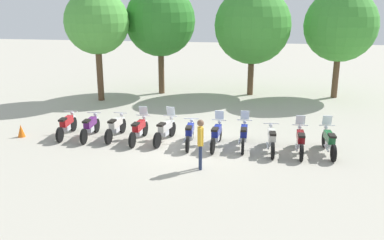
% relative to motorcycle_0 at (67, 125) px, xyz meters
% --- Properties ---
extents(ground_plane, '(80.00, 80.00, 0.00)m').
position_rel_motorcycle_0_xyz_m(ground_plane, '(5.46, -0.24, -0.50)').
color(ground_plane, '#ADA899').
extents(motorcycle_0, '(0.62, 2.19, 0.99)m').
position_rel_motorcycle_0_xyz_m(motorcycle_0, '(0.00, 0.00, 0.00)').
color(motorcycle_0, black).
rests_on(motorcycle_0, ground_plane).
extents(motorcycle_1, '(0.62, 2.19, 0.99)m').
position_rel_motorcycle_0_xyz_m(motorcycle_1, '(1.09, -0.05, 0.00)').
color(motorcycle_1, black).
rests_on(motorcycle_1, ground_plane).
extents(motorcycle_2, '(0.62, 2.19, 0.99)m').
position_rel_motorcycle_0_xyz_m(motorcycle_2, '(2.19, 0.08, 0.00)').
color(motorcycle_2, black).
rests_on(motorcycle_2, ground_plane).
extents(motorcycle_3, '(0.62, 2.19, 1.37)m').
position_rel_motorcycle_0_xyz_m(motorcycle_3, '(3.28, -0.16, 0.01)').
color(motorcycle_3, black).
rests_on(motorcycle_3, ground_plane).
extents(motorcycle_4, '(0.74, 2.17, 1.37)m').
position_rel_motorcycle_0_xyz_m(motorcycle_4, '(4.37, -0.05, 0.01)').
color(motorcycle_4, black).
rests_on(motorcycle_4, ground_plane).
extents(motorcycle_5, '(0.62, 2.19, 0.99)m').
position_rel_motorcycle_0_xyz_m(motorcycle_5, '(5.46, -0.33, 0.00)').
color(motorcycle_5, black).
rests_on(motorcycle_5, ground_plane).
extents(motorcycle_6, '(0.62, 2.19, 1.37)m').
position_rel_motorcycle_0_xyz_m(motorcycle_6, '(6.55, -0.36, 0.01)').
color(motorcycle_6, black).
rests_on(motorcycle_6, ground_plane).
extents(motorcycle_7, '(0.62, 2.19, 1.37)m').
position_rel_motorcycle_0_xyz_m(motorcycle_7, '(7.64, -0.21, 0.01)').
color(motorcycle_7, black).
rests_on(motorcycle_7, ground_plane).
extents(motorcycle_8, '(0.62, 2.19, 0.99)m').
position_rel_motorcycle_0_xyz_m(motorcycle_8, '(8.73, -0.54, 0.00)').
color(motorcycle_8, black).
rests_on(motorcycle_8, ground_plane).
extents(motorcycle_9, '(0.62, 2.19, 1.37)m').
position_rel_motorcycle_0_xyz_m(motorcycle_9, '(9.82, -0.58, 0.01)').
color(motorcycle_9, black).
rests_on(motorcycle_9, ground_plane).
extents(motorcycle_10, '(0.62, 2.19, 1.37)m').
position_rel_motorcycle_0_xyz_m(motorcycle_10, '(10.91, -0.46, 0.01)').
color(motorcycle_10, black).
rests_on(motorcycle_10, ground_plane).
extents(person_0, '(0.28, 0.41, 1.81)m').
position_rel_motorcycle_0_xyz_m(person_0, '(6.22, -2.72, 0.57)').
color(person_0, '#232D4C').
rests_on(person_0, ground_plane).
extents(tree_0, '(3.61, 3.61, 6.29)m').
position_rel_motorcycle_0_xyz_m(tree_0, '(-0.92, 6.60, 3.96)').
color(tree_0, brown).
rests_on(tree_0, ground_plane).
extents(tree_1, '(4.24, 4.24, 6.56)m').
position_rel_motorcycle_0_xyz_m(tree_1, '(2.17, 8.96, 3.92)').
color(tree_1, brown).
rests_on(tree_1, ground_plane).
extents(tree_2, '(4.54, 4.54, 6.46)m').
position_rel_motorcycle_0_xyz_m(tree_2, '(7.68, 9.40, 3.67)').
color(tree_2, brown).
rests_on(tree_2, ground_plane).
extents(tree_3, '(4.19, 4.19, 6.35)m').
position_rel_motorcycle_0_xyz_m(tree_3, '(12.69, 9.41, 3.74)').
color(tree_3, brown).
rests_on(tree_3, ground_plane).
extents(traffic_cone, '(0.32, 0.32, 0.55)m').
position_rel_motorcycle_0_xyz_m(traffic_cone, '(-1.92, -0.41, -0.23)').
color(traffic_cone, orange).
rests_on(traffic_cone, ground_plane).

